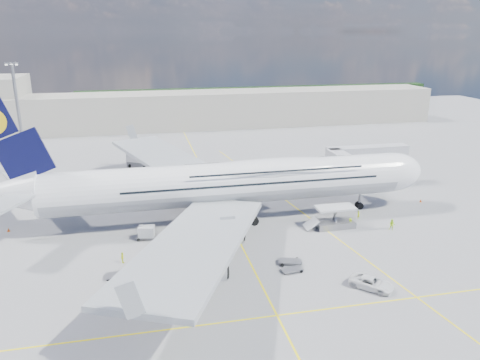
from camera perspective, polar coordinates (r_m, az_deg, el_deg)
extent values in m
plane|color=gray|center=(73.98, 0.04, -7.73)|extent=(300.00, 300.00, 0.00)
cube|color=#FFEB0D|center=(73.97, 0.04, -7.73)|extent=(0.25, 220.00, 0.01)
cube|color=#FFEB0D|center=(57.11, 4.53, -16.13)|extent=(120.00, 0.25, 0.01)
cube|color=#FFEB0D|center=(86.46, 7.72, -4.03)|extent=(14.16, 99.06, 0.01)
cylinder|color=white|center=(80.58, -1.49, -0.36)|extent=(62.00, 7.20, 7.20)
cylinder|color=#9EA0A5|center=(80.62, -1.49, -0.47)|extent=(60.76, 7.13, 7.13)
ellipsoid|color=white|center=(81.81, 4.01, 1.33)|extent=(36.00, 6.84, 3.76)
ellipsoid|color=white|center=(91.35, 17.97, 0.94)|extent=(11.52, 7.20, 7.20)
ellipsoid|color=black|center=(92.85, 19.74, 1.41)|extent=(3.84, 4.16, 1.44)
cone|color=white|center=(81.81, -26.72, -1.44)|extent=(10.00, 6.84, 6.84)
cube|color=#080A32|center=(79.16, -26.19, 4.68)|extent=(11.02, 0.46, 14.61)
cube|color=#999EA3|center=(98.99, -8.25, 2.17)|extent=(25.49, 39.15, 3.35)
cube|color=#999EA3|center=(61.46, -5.29, -7.57)|extent=(25.49, 39.15, 3.35)
cylinder|color=#B7BABF|center=(92.98, -4.75, -0.27)|extent=(5.20, 3.50, 3.50)
cylinder|color=#B7BABF|center=(102.55, -8.05, 1.33)|extent=(5.20, 3.50, 3.50)
cylinder|color=#B7BABF|center=(69.87, -1.94, -6.44)|extent=(5.20, 3.50, 3.50)
cylinder|color=#B7BABF|center=(59.93, -4.37, -10.81)|extent=(5.20, 3.50, 3.50)
cylinder|color=gray|center=(89.93, 14.38, -2.08)|extent=(0.44, 0.44, 3.80)
cylinder|color=black|center=(90.45, 14.31, -3.01)|extent=(1.30, 0.90, 1.30)
cylinder|color=gray|center=(82.12, -1.46, -3.42)|extent=(0.56, 0.56, 3.80)
cylinder|color=black|center=(85.57, -1.87, -3.57)|extent=(1.50, 0.90, 1.50)
cube|color=#B7B7BC|center=(95.87, 12.35, 2.36)|extent=(3.00, 10.00, 2.60)
cube|color=#B7B7BC|center=(103.67, 15.25, 3.29)|extent=(18.00, 3.00, 2.60)
cylinder|color=gray|center=(100.26, 12.55, 0.90)|extent=(0.80, 0.80, 7.10)
cylinder|color=black|center=(101.17, 12.44, -0.78)|extent=(0.90, 0.80, 0.90)
cylinder|color=gray|center=(108.43, 18.86, 1.63)|extent=(1.00, 1.00, 7.10)
cube|color=gray|center=(109.29, 18.70, 0.04)|extent=(2.00, 2.00, 0.80)
cylinder|color=#B7B7BC|center=(92.56, 13.31, 1.75)|extent=(3.60, 3.60, 2.80)
cube|color=silver|center=(80.17, 11.55, -3.33)|extent=(6.50, 3.20, 0.35)
cube|color=gray|center=(81.26, 11.43, -5.27)|extent=(6.50, 3.20, 1.10)
cube|color=gray|center=(80.69, 11.49, -4.29)|extent=(0.22, 1.99, 3.00)
cylinder|color=black|center=(79.35, 10.03, -5.92)|extent=(0.70, 0.30, 0.70)
cube|color=silver|center=(79.55, 8.66, -5.27)|extent=(2.16, 2.60, 1.60)
cylinder|color=gray|center=(114.83, -25.24, 6.34)|extent=(0.70, 0.70, 25.00)
cube|color=gray|center=(113.40, -26.09, 12.62)|extent=(3.00, 0.40, 0.60)
cube|color=#B2AD9E|center=(162.96, -7.24, 8.43)|extent=(180.00, 16.00, 12.00)
cube|color=#193814|center=(214.15, 2.48, 10.19)|extent=(160.00, 6.00, 8.00)
cube|color=gray|center=(66.48, -14.64, -11.08)|extent=(3.40, 1.90, 0.20)
cylinder|color=black|center=(66.06, -15.83, -11.53)|extent=(0.49, 0.20, 0.49)
cylinder|color=black|center=(67.07, -13.46, -10.86)|extent=(0.49, 0.20, 0.49)
cube|color=gray|center=(70.75, -8.32, -8.85)|extent=(3.30, 2.02, 0.19)
cylinder|color=black|center=(70.20, -9.30, -9.24)|extent=(0.46, 0.19, 0.46)
cylinder|color=black|center=(71.45, -7.34, -8.65)|extent=(0.46, 0.19, 0.46)
cube|color=gray|center=(68.58, -6.71, -9.70)|extent=(3.24, 2.31, 0.18)
cylinder|color=black|center=(68.04, -7.65, -10.09)|extent=(0.43, 0.18, 0.43)
cylinder|color=black|center=(69.26, -5.78, -9.50)|extent=(0.43, 0.18, 0.43)
cube|color=gray|center=(76.84, -11.29, -6.77)|extent=(3.63, 2.37, 0.20)
cylinder|color=black|center=(76.30, -12.28, -7.14)|extent=(0.49, 0.20, 0.49)
cylinder|color=black|center=(77.53, -10.30, -6.60)|extent=(0.49, 0.20, 0.49)
cube|color=silver|center=(76.48, -11.33, -6.16)|extent=(2.73, 2.10, 1.68)
cube|color=gray|center=(68.18, 6.09, -9.81)|extent=(3.68, 2.71, 0.20)
cylinder|color=black|center=(67.31, 5.18, -10.30)|extent=(0.48, 0.20, 0.48)
cylinder|color=black|center=(69.19, 6.97, -9.54)|extent=(0.48, 0.20, 0.48)
cube|color=gray|center=(66.16, 6.35, -10.77)|extent=(3.14, 2.02, 0.18)
cylinder|color=black|center=(65.40, 5.53, -11.23)|extent=(0.43, 0.18, 0.43)
cylinder|color=black|center=(67.06, 7.15, -10.51)|extent=(0.43, 0.18, 0.43)
cube|color=white|center=(67.75, -8.41, -9.71)|extent=(3.38, 2.06, 1.46)
cube|color=black|center=(67.35, -8.44, -9.03)|extent=(1.37, 1.55, 0.56)
cylinder|color=black|center=(67.36, -9.32, -10.34)|extent=(0.72, 0.28, 0.72)
cylinder|color=black|center=(68.56, -7.48, -9.72)|extent=(0.72, 0.28, 0.72)
cube|color=gray|center=(93.41, -6.21, -1.66)|extent=(6.82, 4.30, 1.97)
cube|color=white|center=(92.75, -6.67, -0.60)|extent=(5.27, 3.85, 2.17)
cube|color=white|center=(93.39, -4.73, -1.05)|extent=(2.41, 2.72, 1.58)
cube|color=black|center=(93.41, -4.31, -0.90)|extent=(0.77, 1.91, 0.89)
cylinder|color=black|center=(92.73, -4.79, -2.06)|extent=(1.08, 0.34, 1.08)
cylinder|color=black|center=(94.44, -7.59, -1.78)|extent=(1.08, 0.34, 1.08)
cube|color=#E3520B|center=(92.96, -6.66, -1.00)|extent=(5.33, 3.91, 0.49)
cube|color=gray|center=(116.39, -12.13, 1.91)|extent=(6.23, 5.08, 1.84)
cube|color=white|center=(115.94, -12.50, 2.72)|extent=(4.96, 4.31, 2.03)
cube|color=white|center=(116.19, -11.02, 2.37)|extent=(2.53, 2.68, 1.47)
cube|color=black|center=(116.15, -10.71, 2.48)|extent=(1.11, 1.63, 0.83)
cylinder|color=black|center=(115.49, -11.11, 1.63)|extent=(1.01, 0.32, 1.01)
cylinder|color=black|center=(117.54, -13.11, 1.78)|extent=(1.01, 0.32, 1.01)
imported|color=white|center=(63.94, 15.74, -12.01)|extent=(5.77, 5.86, 1.56)
imported|color=#D2F019|center=(85.58, 14.25, -4.13)|extent=(0.63, 0.50, 1.49)
imported|color=#B6F019|center=(82.30, 18.04, -5.20)|extent=(1.20, 1.16, 1.94)
imported|color=#EEFF1A|center=(69.86, -14.14, -9.17)|extent=(0.62, 1.04, 1.65)
imported|color=#C2FF1A|center=(81.70, 13.28, -5.08)|extent=(0.78, 0.92, 1.60)
imported|color=#B4FE1A|center=(65.95, -2.90, -10.32)|extent=(1.08, 0.68, 1.61)
cone|color=#E3520B|center=(97.67, 21.17, -2.36)|extent=(0.46, 0.46, 0.58)
cube|color=#E3520B|center=(97.76, 21.15, -2.51)|extent=(0.40, 0.40, 0.03)
cone|color=#E3520B|center=(89.74, -12.13, -3.28)|extent=(0.42, 0.42, 0.53)
cube|color=#E3520B|center=(89.83, -12.12, -3.43)|extent=(0.36, 0.36, 0.03)
cone|color=#E3520B|center=(111.24, -10.02, 0.98)|extent=(0.50, 0.50, 0.64)
cube|color=#E3520B|center=(111.32, -10.01, 0.83)|extent=(0.43, 0.43, 0.03)
cone|color=#E3520B|center=(73.63, -9.53, -7.88)|extent=(0.45, 0.45, 0.57)
cube|color=#E3520B|center=(73.75, -9.52, -8.07)|extent=(0.39, 0.39, 0.03)
cone|color=#E3520B|center=(58.89, -14.45, -15.25)|extent=(0.41, 0.41, 0.52)
cube|color=#E3520B|center=(59.02, -14.43, -15.46)|extent=(0.36, 0.36, 0.03)
cone|color=#E3520B|center=(86.98, -26.39, -5.45)|extent=(0.50, 0.50, 0.64)
cube|color=#E3520B|center=(87.09, -26.36, -5.63)|extent=(0.43, 0.43, 0.03)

